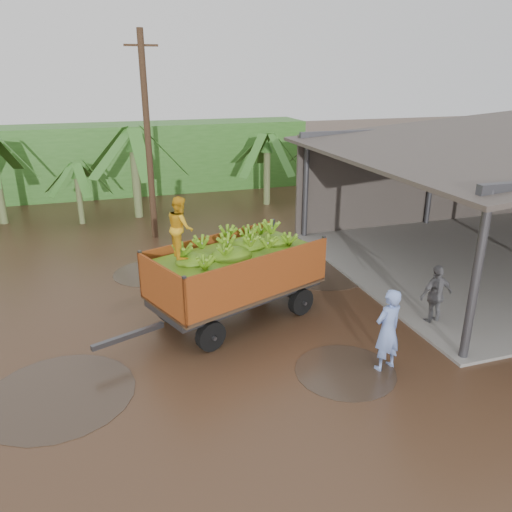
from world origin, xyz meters
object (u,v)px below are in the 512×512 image
Objects in this scene: banana_trailer at (235,271)px; man_grey at (436,295)px; man_blue at (388,330)px; utility_pole at (148,138)px.

banana_trailer reaches higher than man_grey.
banana_trailer is 3.77× the size of man_grey.
utility_pole is at bearing -85.25° from man_blue.
man_grey is at bearing -42.77° from banana_trailer.
banana_trailer is at bearing -67.04° from man_blue.
banana_trailer is at bearing -81.04° from utility_pole.
man_grey is 11.74m from utility_pole.
man_grey is at bearing -57.68° from utility_pole.
banana_trailer is 4.21m from man_blue.
banana_trailer reaches higher than man_blue.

